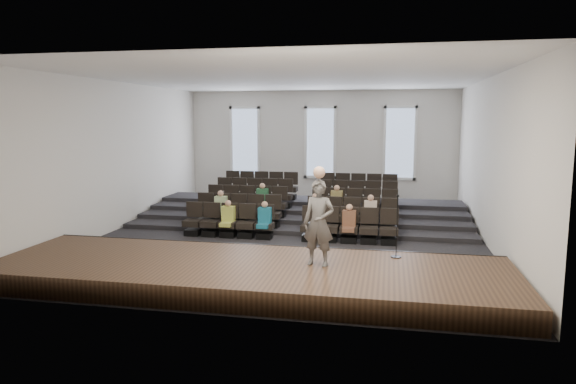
{
  "coord_description": "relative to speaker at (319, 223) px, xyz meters",
  "views": [
    {
      "loc": [
        3.09,
        -15.98,
        3.76
      ],
      "look_at": [
        -0.19,
        0.5,
        1.35
      ],
      "focal_mm": 32.0,
      "sensor_mm": 36.0,
      "label": 1
    }
  ],
  "objects": [
    {
      "name": "risers",
      "position": [
        -1.58,
        8.07,
        -1.27
      ],
      "size": [
        11.8,
        4.8,
        0.6
      ],
      "color": "black",
      "rests_on": "ground"
    },
    {
      "name": "windows",
      "position": [
        -1.58,
        11.85,
        1.24
      ],
      "size": [
        8.44,
        0.1,
        3.24
      ],
      "color": "white",
      "rests_on": "wall_back"
    },
    {
      "name": "wall_left",
      "position": [
        -7.6,
        4.9,
        1.04
      ],
      "size": [
        0.04,
        14.0,
        5.0
      ],
      "primitive_type": "cube",
      "color": "silver",
      "rests_on": "ground"
    },
    {
      "name": "wall_front",
      "position": [
        -1.58,
        -2.12,
        1.04
      ],
      "size": [
        12.0,
        0.04,
        5.0
      ],
      "primitive_type": "cube",
      "color": "silver",
      "rests_on": "ground"
    },
    {
      "name": "wall_back",
      "position": [
        -1.58,
        11.92,
        1.04
      ],
      "size": [
        12.0,
        0.04,
        5.0
      ],
      "primitive_type": "cube",
      "color": "silver",
      "rests_on": "ground"
    },
    {
      "name": "audience",
      "position": [
        -1.58,
        5.22,
        -0.65
      ],
      "size": [
        5.45,
        2.64,
        1.1
      ],
      "color": "#AEB849",
      "rests_on": "seating_rows"
    },
    {
      "name": "stage",
      "position": [
        -1.58,
        -0.2,
        -1.21
      ],
      "size": [
        11.8,
        3.6,
        0.5
      ],
      "primitive_type": "cube",
      "color": "#48301F",
      "rests_on": "ground"
    },
    {
      "name": "mic_stand",
      "position": [
        1.72,
        1.01,
        -0.51
      ],
      "size": [
        0.25,
        0.25,
        1.51
      ],
      "color": "black",
      "rests_on": "stage"
    },
    {
      "name": "stage_lip",
      "position": [
        -1.58,
        1.57,
        -1.21
      ],
      "size": [
        11.8,
        0.06,
        0.52
      ],
      "primitive_type": "cube",
      "color": "black",
      "rests_on": "ground"
    },
    {
      "name": "ground",
      "position": [
        -1.58,
        4.9,
        -1.46
      ],
      "size": [
        14.0,
        14.0,
        0.0
      ],
      "primitive_type": "plane",
      "color": "black",
      "rests_on": "ground"
    },
    {
      "name": "ceiling",
      "position": [
        -1.58,
        4.9,
        3.55
      ],
      "size": [
        12.0,
        14.0,
        0.02
      ],
      "primitive_type": "cube",
      "color": "white",
      "rests_on": "ground"
    },
    {
      "name": "wall_right",
      "position": [
        4.44,
        4.9,
        1.04
      ],
      "size": [
        0.04,
        14.0,
        5.0
      ],
      "primitive_type": "cube",
      "color": "silver",
      "rests_on": "ground"
    },
    {
      "name": "speaker",
      "position": [
        0.0,
        0.0,
        0.0
      ],
      "size": [
        0.77,
        0.58,
        1.92
      ],
      "primitive_type": "imported",
      "rotation": [
        0.0,
        0.0,
        -0.17
      ],
      "color": "#52504E",
      "rests_on": "stage"
    },
    {
      "name": "seating_rows",
      "position": [
        -1.58,
        6.44,
        -0.78
      ],
      "size": [
        6.8,
        4.7,
        1.67
      ],
      "color": "black",
      "rests_on": "ground"
    }
  ]
}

